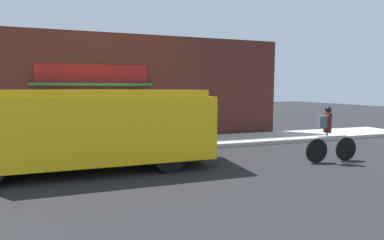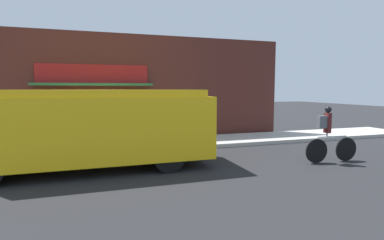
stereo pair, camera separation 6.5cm
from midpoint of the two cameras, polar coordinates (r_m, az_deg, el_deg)
The scene contains 6 objects.
ground_plane at distance 10.27m, azimuth -17.48°, elevation -6.57°, with size 70.00×70.00×0.00m, color #232326.
sidewalk at distance 11.35m, azimuth -17.55°, elevation -5.03°, with size 28.00×2.23×0.15m.
storefront at distance 12.58m, azimuth -17.91°, elevation 5.81°, with size 16.47×0.87×4.41m.
school_bus at distance 8.46m, azimuth -17.59°, elevation -1.35°, with size 6.73×2.65×2.15m.
cyclist at distance 9.76m, azimuth 24.81°, elevation -2.86°, with size 1.76×0.21×1.67m.
trash_bin at distance 11.54m, azimuth -25.76°, elevation -2.56°, with size 0.48×0.48×0.89m.
Camera 2 is at (-0.00, -10.05, 2.17)m, focal length 28.00 mm.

